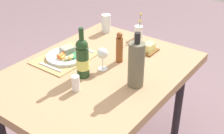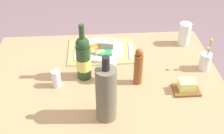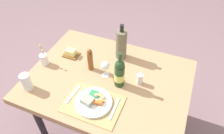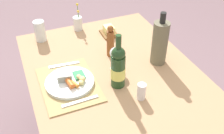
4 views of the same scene
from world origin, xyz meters
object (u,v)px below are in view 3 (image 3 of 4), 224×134
(pepper_mill, at_px, (90,60))
(salt_shaker, at_px, (140,79))
(dining_table, at_px, (108,84))
(fork, at_px, (73,94))
(butter_dish, at_px, (71,53))
(water_tumbler, at_px, (27,83))
(cooler_bottle, at_px, (121,44))
(wine_bottle, at_px, (120,73))
(knife, at_px, (114,108))
(wine_glass, at_px, (105,66))
(flower_vase, at_px, (44,59))
(dinner_plate, at_px, (93,101))

(pepper_mill, relative_size, salt_shaker, 2.24)
(dining_table, relative_size, pepper_mill, 6.12)
(fork, relative_size, salt_shaker, 1.96)
(butter_dish, distance_m, salt_shaker, 0.64)
(butter_dish, bearing_deg, salt_shaker, -7.44)
(dining_table, xyz_separation_m, water_tumbler, (-0.51, -0.31, 0.13))
(cooler_bottle, xyz_separation_m, salt_shaker, (0.24, -0.23, -0.09))
(wine_bottle, height_order, salt_shaker, wine_bottle)
(knife, relative_size, cooler_bottle, 0.58)
(butter_dish, bearing_deg, water_tumbler, -103.21)
(dining_table, bearing_deg, pepper_mill, 164.66)
(salt_shaker, bearing_deg, knife, -106.57)
(dining_table, xyz_separation_m, wine_bottle, (0.10, -0.02, 0.19))
(knife, bearing_deg, wine_glass, 123.24)
(wine_glass, xyz_separation_m, cooler_bottle, (0.03, 0.26, 0.03))
(knife, height_order, flower_vase, flower_vase)
(wine_bottle, distance_m, wine_glass, 0.14)
(wine_bottle, distance_m, flower_vase, 0.65)
(fork, height_order, cooler_bottle, cooler_bottle)
(dining_table, distance_m, butter_dish, 0.43)
(dinner_plate, height_order, fork, dinner_plate)
(dinner_plate, relative_size, wine_glass, 1.81)
(water_tumbler, bearing_deg, wine_glass, 35.22)
(dinner_plate, relative_size, knife, 1.39)
(salt_shaker, bearing_deg, butter_dish, 172.56)
(dinner_plate, xyz_separation_m, pepper_mill, (-0.17, 0.30, 0.08))
(flower_vase, height_order, salt_shaker, flower_vase)
(cooler_bottle, height_order, water_tumbler, cooler_bottle)
(knife, relative_size, wine_glass, 1.30)
(pepper_mill, height_order, wine_glass, pepper_mill)
(knife, height_order, salt_shaker, salt_shaker)
(knife, xyz_separation_m, butter_dish, (-0.55, 0.37, 0.02))
(water_tumbler, bearing_deg, pepper_mill, 47.13)
(wine_glass, bearing_deg, cooler_bottle, 83.67)
(dining_table, relative_size, wine_glass, 8.67)
(fork, bearing_deg, dining_table, 60.13)
(wine_glass, bearing_deg, wine_bottle, -17.98)
(knife, bearing_deg, flower_vase, 162.95)
(butter_dish, bearing_deg, dining_table, -17.86)
(fork, xyz_separation_m, salt_shaker, (0.41, 0.29, 0.04))
(dinner_plate, bearing_deg, butter_dish, 136.05)
(pepper_mill, height_order, salt_shaker, pepper_mill)
(wine_bottle, relative_size, flower_vase, 1.56)
(water_tumbler, height_order, flower_vase, flower_vase)
(dinner_plate, distance_m, flower_vase, 0.58)
(dining_table, distance_m, fork, 0.31)
(fork, distance_m, wine_glass, 0.31)
(dining_table, distance_m, dinner_plate, 0.27)
(fork, height_order, pepper_mill, pepper_mill)
(wine_glass, distance_m, butter_dish, 0.39)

